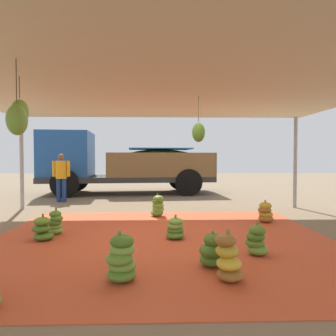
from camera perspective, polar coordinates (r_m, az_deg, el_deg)
name	(u,v)px	position (r m, az deg, el deg)	size (l,w,h in m)	color
ground_plane	(160,210)	(8.24, -1.44, -7.90)	(40.00, 40.00, 0.00)	#7F6B51
tarp_orange	(161,240)	(5.30, -1.28, -13.35)	(5.83, 5.22, 0.01)	#D1512D
tent_canopy	(160,89)	(5.15, -1.49, 14.58)	(8.00, 7.00, 2.61)	#9EA0A5
banana_bunch_1	(212,251)	(4.05, 8.32, -15.23)	(0.43, 0.44, 0.46)	#477523
banana_bunch_2	(121,259)	(3.61, -8.76, -16.59)	(0.45, 0.47, 0.57)	#518428
banana_bunch_3	(158,206)	(7.32, -1.93, -7.20)	(0.40, 0.41, 0.54)	#518428
banana_bunch_4	(42,230)	(5.64, -22.53, -10.63)	(0.45, 0.41, 0.44)	#477523
banana_bunch_5	(265,213)	(6.96, 17.83, -8.02)	(0.42, 0.43, 0.48)	#996628
banana_bunch_6	(55,223)	(5.98, -20.39, -9.70)	(0.34, 0.34, 0.49)	#75A83D
banana_bunch_7	(175,229)	(5.34, 1.39, -11.36)	(0.41, 0.45, 0.41)	#477523
banana_bunch_8	(256,241)	(4.64, 16.28, -13.00)	(0.42, 0.41, 0.48)	#6B9E38
banana_bunch_9	(228,259)	(3.64, 11.26, -16.42)	(0.42, 0.39, 0.58)	#996628
cargo_truck_main	(122,163)	(12.12, -8.72, 0.90)	(6.69, 2.86, 2.40)	#2D2D2D
worker_0	(61,174)	(10.22, -19.43, -1.05)	(0.56, 0.34, 1.54)	navy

